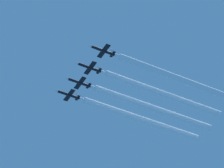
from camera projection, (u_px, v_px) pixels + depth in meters
name	position (u px, v px, depth m)	size (l,w,h in m)	color
jet_far_left	(102.00, 50.00, 257.80)	(8.54, 12.44, 2.99)	black
jet_inner_left	(88.00, 67.00, 264.83)	(8.54, 12.44, 2.99)	black
jet_center	(78.00, 82.00, 271.80)	(8.54, 12.44, 2.99)	black
jet_inner_right	(67.00, 94.00, 278.97)	(8.54, 12.44, 2.99)	black
smoke_trail_far_left	(179.00, 79.00, 270.93)	(2.78, 62.84, 2.78)	white
smoke_trail_inner_left	(163.00, 94.00, 277.58)	(2.78, 60.71, 2.78)	white
smoke_trail_center	(152.00, 108.00, 284.82)	(2.78, 62.23, 2.78)	white
smoke_trail_inner_right	(141.00, 119.00, 292.02)	(2.78, 62.35, 2.78)	white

